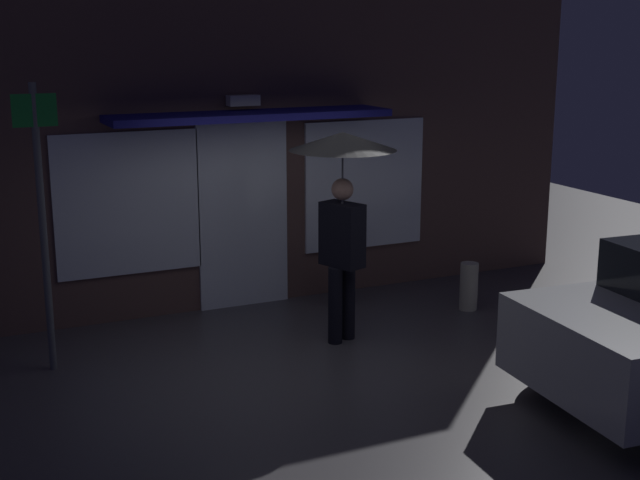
# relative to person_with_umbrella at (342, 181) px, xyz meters

# --- Properties ---
(ground_plane) EXTENTS (18.00, 18.00, 0.00)m
(ground_plane) POSITION_rel_person_with_umbrella_xyz_m (-0.51, -0.57, -1.72)
(ground_plane) COLOR #423F44
(building_facade) EXTENTS (9.08, 1.00, 4.35)m
(building_facade) POSITION_rel_person_with_umbrella_xyz_m (-0.50, 1.77, 0.44)
(building_facade) COLOR brown
(building_facade) RESTS_ON ground
(person_with_umbrella) EXTENTS (1.10, 1.10, 2.22)m
(person_with_umbrella) POSITION_rel_person_with_umbrella_xyz_m (0.00, 0.00, 0.00)
(person_with_umbrella) COLOR black
(person_with_umbrella) RESTS_ON ground
(street_sign_post) EXTENTS (0.40, 0.07, 2.77)m
(street_sign_post) POSITION_rel_person_with_umbrella_xyz_m (-2.91, 0.46, -0.17)
(street_sign_post) COLOR #595B60
(street_sign_post) RESTS_ON ground
(sidewalk_bollard) EXTENTS (0.25, 0.25, 0.65)m
(sidewalk_bollard) POSITION_rel_person_with_umbrella_xyz_m (0.49, 1.06, -1.40)
(sidewalk_bollard) COLOR slate
(sidewalk_bollard) RESTS_ON ground
(sidewalk_bollard_2) EXTENTS (0.21, 0.21, 0.57)m
(sidewalk_bollard_2) POSITION_rel_person_with_umbrella_xyz_m (1.83, 0.32, -1.44)
(sidewalk_bollard_2) COLOR #9E998E
(sidewalk_bollard_2) RESTS_ON ground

